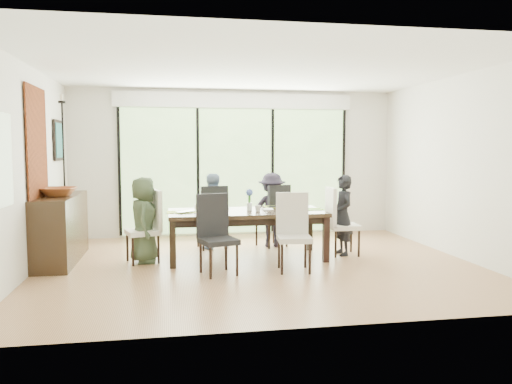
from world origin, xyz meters
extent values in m
cube|color=brown|center=(0.00, 0.00, -0.01)|extent=(6.00, 5.00, 0.01)
cube|color=white|center=(0.00, 0.00, 2.71)|extent=(6.00, 5.00, 0.01)
cube|color=silver|center=(0.00, 2.51, 1.35)|extent=(6.00, 0.02, 2.70)
cube|color=silver|center=(0.00, -2.51, 1.35)|extent=(6.00, 0.02, 2.70)
cube|color=beige|center=(-3.01, 0.00, 1.35)|extent=(0.02, 5.00, 2.70)
cube|color=silver|center=(3.01, 0.00, 1.35)|extent=(0.02, 5.00, 2.70)
cube|color=#598C3F|center=(0.00, 2.47, 1.20)|extent=(4.20, 0.02, 2.30)
cube|color=white|center=(0.00, 2.46, 2.50)|extent=(4.40, 0.06, 0.28)
cube|color=black|center=(-2.10, 2.46, 1.20)|extent=(0.05, 0.04, 2.30)
cube|color=black|center=(-0.70, 2.46, 1.20)|extent=(0.05, 0.04, 2.30)
cube|color=black|center=(0.70, 2.46, 1.20)|extent=(0.05, 0.04, 2.30)
cube|color=black|center=(2.10, 2.46, 1.20)|extent=(0.05, 0.04, 2.30)
cube|color=brown|center=(0.00, 3.40, -0.05)|extent=(6.00, 1.80, 0.10)
cube|color=brown|center=(0.00, 4.20, 0.55)|extent=(6.00, 0.08, 0.06)
sphere|color=#14380F|center=(-1.80, 5.20, 1.44)|extent=(3.20, 3.20, 3.20)
sphere|color=#14380F|center=(0.40, 5.80, 1.80)|extent=(4.00, 4.00, 4.00)
sphere|color=#14380F|center=(2.20, 5.00, 1.26)|extent=(2.80, 2.80, 2.80)
sphere|color=#14380F|center=(-0.60, 6.50, 1.62)|extent=(3.60, 3.60, 3.60)
cube|color=black|center=(-0.11, 0.44, 0.68)|extent=(2.27, 1.04, 0.06)
cube|color=black|center=(-0.11, 0.44, 0.60)|extent=(2.08, 0.85, 0.09)
cube|color=black|center=(-1.19, 0.01, 0.33)|extent=(0.09, 0.09, 0.65)
cube|color=black|center=(0.97, 0.01, 0.33)|extent=(0.09, 0.09, 0.65)
cube|color=black|center=(-1.19, 0.87, 0.33)|extent=(0.09, 0.09, 0.65)
cube|color=black|center=(0.97, 0.87, 0.33)|extent=(0.09, 0.09, 0.65)
imported|color=#384830|center=(-1.59, 0.44, 0.61)|extent=(0.37, 0.58, 1.22)
imported|color=black|center=(1.37, 0.44, 0.61)|extent=(0.40, 0.60, 1.22)
imported|color=#7C95B4|center=(-0.56, 1.27, 0.61)|extent=(0.64, 0.48, 1.22)
imported|color=black|center=(0.44, 1.27, 0.61)|extent=(0.62, 0.45, 1.22)
cube|color=#95AC3D|center=(-1.06, 0.44, 0.71)|extent=(0.42, 0.30, 0.01)
cube|color=#6B9F38|center=(0.84, 0.44, 0.71)|extent=(0.42, 0.30, 0.01)
cube|color=#77A139|center=(-0.56, 0.84, 0.71)|extent=(0.42, 0.30, 0.01)
cube|color=#91A93C|center=(0.44, 0.84, 0.71)|extent=(0.42, 0.30, 0.01)
cube|color=white|center=(-0.66, 0.14, 0.71)|extent=(0.42, 0.30, 0.01)
cube|color=black|center=(-0.46, 0.79, 0.72)|extent=(0.25, 0.17, 0.01)
cube|color=black|center=(0.39, 0.79, 0.72)|extent=(0.23, 0.16, 0.01)
cube|color=white|center=(0.59, 0.39, 0.71)|extent=(0.28, 0.21, 0.00)
cube|color=white|center=(-0.66, 0.14, 0.73)|extent=(0.25, 0.25, 0.02)
cube|color=orange|center=(-0.66, 0.14, 0.74)|extent=(0.19, 0.19, 0.01)
cylinder|color=silver|center=(-0.06, 0.49, 0.77)|extent=(0.08, 0.08, 0.11)
cylinder|color=#337226|center=(-0.06, 0.49, 0.88)|extent=(0.04, 0.04, 0.15)
sphere|color=#4459AA|center=(-0.06, 0.49, 0.97)|extent=(0.10, 0.10, 0.10)
imported|color=silver|center=(-0.96, 0.34, 0.72)|extent=(0.37, 0.36, 0.02)
imported|color=white|center=(-0.81, 0.59, 0.75)|extent=(0.16, 0.16, 0.09)
imported|color=white|center=(0.04, 0.34, 0.75)|extent=(0.12, 0.12, 0.09)
imported|color=white|center=(0.69, 0.54, 0.75)|extent=(0.15, 0.15, 0.09)
imported|color=white|center=(0.14, 0.49, 0.72)|extent=(0.17, 0.22, 0.02)
cube|color=black|center=(-2.76, 0.69, 0.48)|extent=(0.48, 1.70, 0.95)
imported|color=brown|center=(-2.76, 0.59, 1.02)|extent=(0.50, 0.50, 0.12)
cylinder|color=black|center=(-2.76, 1.04, 0.98)|extent=(0.11, 0.11, 0.04)
cylinder|color=black|center=(-2.76, 1.04, 1.64)|extent=(0.03, 0.03, 1.32)
cylinder|color=black|center=(-2.76, 1.04, 2.30)|extent=(0.11, 0.11, 0.03)
cylinder|color=silver|center=(-2.76, 1.04, 2.36)|extent=(0.04, 0.04, 0.11)
cube|color=#8E3514|center=(-2.97, 0.40, 1.70)|extent=(0.02, 1.00, 1.50)
cube|color=black|center=(-2.97, 1.70, 1.75)|extent=(0.03, 0.55, 0.65)
cube|color=#1A5254|center=(-2.95, 1.70, 1.75)|extent=(0.01, 0.45, 0.55)
camera|label=1|loc=(-1.21, -6.74, 1.62)|focal=35.00mm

